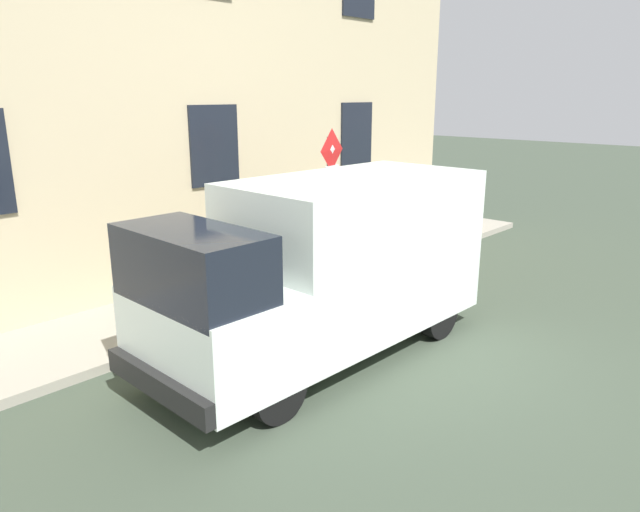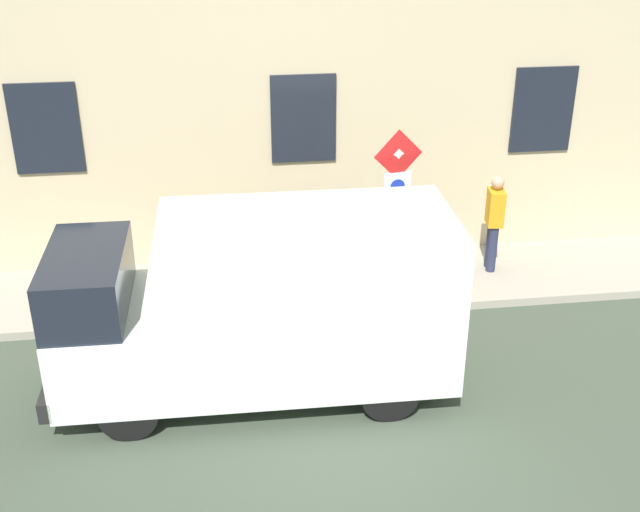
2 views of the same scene
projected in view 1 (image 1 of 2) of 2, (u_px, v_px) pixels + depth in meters
The scene contains 10 objects.
ground_plane at pixel (418, 348), 8.64m from camera, with size 80.00×80.00×0.00m, color #3B4638.
sidewalk_slab at pixel (255, 289), 11.04m from camera, with size 2.11×17.29×0.14m, color gray.
building_facade at pixel (198, 62), 10.86m from camera, with size 0.75×15.29×8.41m.
sign_post_stacked at pixel (331, 185), 10.82m from camera, with size 0.19×0.55×2.77m.
delivery_van at pixel (327, 264), 8.19m from camera, with size 2.08×5.36×2.50m.
bicycle_green at pixel (304, 244), 12.56m from camera, with size 0.46×1.71×0.89m.
bicycle_blue at pixel (268, 254), 11.83m from camera, with size 0.48×1.71×0.89m.
bicycle_black at pixel (227, 264), 11.09m from camera, with size 0.46×1.71×0.89m.
pedestrian at pixel (358, 213), 13.06m from camera, with size 0.43×0.32×1.72m.
litter_bin at pixel (235, 283), 9.72m from camera, with size 0.44×0.44×0.90m, color #2D5133.
Camera 1 is at (-4.37, 6.81, 3.63)m, focal length 32.81 mm.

